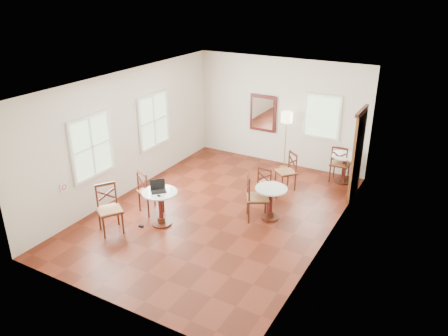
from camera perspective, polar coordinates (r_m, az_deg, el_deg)
name	(u,v)px	position (r m, az deg, el deg)	size (l,w,h in m)	color
ground	(218,213)	(10.16, -0.83, -5.77)	(7.00, 7.00, 0.00)	#5E1E10
room_shell	(221,130)	(9.64, -0.39, 4.88)	(5.02, 7.02, 3.01)	silver
cafe_table_near	(160,204)	(9.57, -8.20, -4.66)	(0.75, 0.75, 0.79)	#421C10
cafe_table_mid	(271,200)	(9.78, 6.04, -4.08)	(0.70, 0.70, 0.75)	#421C10
cafe_table_back	(344,165)	(11.84, 15.23, 0.32)	(0.73, 0.73, 0.77)	#421C10
chair_near_a	(150,191)	(10.10, -9.58, -3.00)	(0.62, 0.62, 1.04)	#421C10
chair_near_b	(109,209)	(9.53, -14.56, -5.13)	(0.67, 0.67, 1.04)	#421C10
chair_mid_a	(267,184)	(10.56, 5.55, -2.01)	(0.44, 0.44, 0.89)	#421C10
chair_mid_b	(256,197)	(9.70, 4.17, -3.78)	(0.67, 0.67, 1.06)	#421C10
chair_back_a	(340,164)	(11.85, 14.72, 0.56)	(0.47, 0.47, 1.02)	#421C10
chair_back_b	(287,171)	(11.18, 8.08, -0.43)	(0.63, 0.63, 0.96)	#421C10
floor_lamp	(287,121)	(12.11, 8.07, 6.01)	(0.32, 0.32, 1.63)	#BF8C3F
laptop	(158,188)	(9.46, -8.49, -2.59)	(0.41, 0.41, 0.23)	black
mouse	(159,196)	(9.23, -8.40, -3.55)	(0.09, 0.05, 0.03)	black
navy_mug	(154,187)	(9.54, -9.07, -2.42)	(0.13, 0.09, 0.10)	black
water_glass	(171,190)	(9.39, -6.85, -2.78)	(0.05, 0.05, 0.09)	white
power_adapter	(141,226)	(9.77, -10.65, -7.37)	(0.10, 0.06, 0.04)	black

